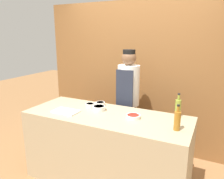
{
  "coord_description": "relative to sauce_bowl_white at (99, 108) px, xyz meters",
  "views": [
    {
      "loc": [
        1.17,
        -2.23,
        1.87
      ],
      "look_at": [
        0.0,
        0.16,
        1.2
      ],
      "focal_mm": 35.0,
      "sensor_mm": 36.0,
      "label": 1
    }
  ],
  "objects": [
    {
      "name": "sauce_bowl_brown",
      "position": [
        -0.16,
        0.04,
        0.0
      ],
      "size": [
        0.12,
        0.12,
        0.06
      ],
      "color": "white",
      "rests_on": "counter"
    },
    {
      "name": "bottle_oil",
      "position": [
        0.95,
        0.23,
        0.08
      ],
      "size": [
        0.07,
        0.07,
        0.29
      ],
      "color": "olive",
      "rests_on": "counter"
    },
    {
      "name": "sauce_bowl_purple",
      "position": [
        -0.08,
        0.18,
        -0.0
      ],
      "size": [
        0.13,
        0.13,
        0.05
      ],
      "color": "white",
      "rests_on": "counter"
    },
    {
      "name": "sauce_bowl_red",
      "position": [
        0.5,
        -0.06,
        -0.01
      ],
      "size": [
        0.17,
        0.17,
        0.04
      ],
      "color": "white",
      "rests_on": "counter"
    },
    {
      "name": "bottle_amber",
      "position": [
        1.01,
        -0.17,
        0.07
      ],
      "size": [
        0.07,
        0.07,
        0.27
      ],
      "color": "#9E661E",
      "rests_on": "counter"
    },
    {
      "name": "cutting_board",
      "position": [
        -0.34,
        -0.25,
        -0.02
      ],
      "size": [
        0.32,
        0.2,
        0.02
      ],
      "color": "white",
      "rests_on": "counter"
    },
    {
      "name": "cabinet_wall",
      "position": [
        0.16,
        1.08,
        0.24
      ],
      "size": [
        3.27,
        0.18,
        2.4
      ],
      "color": "brown",
      "rests_on": "ground_plane"
    },
    {
      "name": "sauce_bowl_white",
      "position": [
        0.0,
        0.0,
        0.0
      ],
      "size": [
        0.17,
        0.17,
        0.06
      ],
      "color": "white",
      "rests_on": "counter"
    },
    {
      "name": "chef_center",
      "position": [
        0.19,
        0.55,
        -0.03
      ],
      "size": [
        0.32,
        0.32,
        1.67
      ],
      "color": "#28282D",
      "rests_on": "ground_plane"
    },
    {
      "name": "counter",
      "position": [
        0.16,
        -0.09,
        -0.49
      ],
      "size": [
        2.04,
        0.79,
        0.92
      ],
      "color": "tan",
      "rests_on": "ground_plane"
    }
  ]
}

